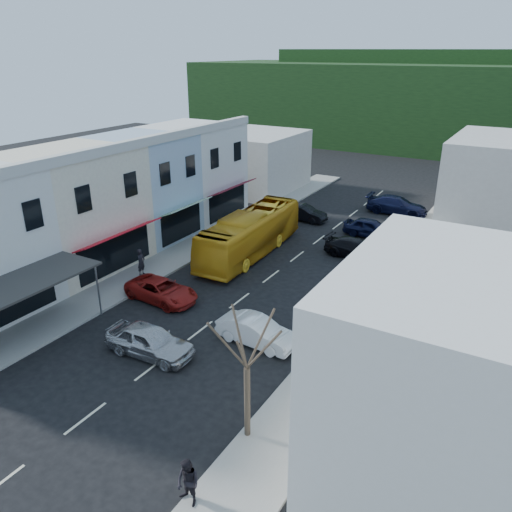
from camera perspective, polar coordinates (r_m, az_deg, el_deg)
The scene contains 21 objects.
ground at distance 27.38m, azimuth -6.38°, elevation -8.46°, with size 120.00×120.00×0.00m, color black.
sidewalk_left at distance 38.61m, azimuth -6.67°, elevation 1.21°, with size 3.00×52.00×0.15m, color gray.
sidewalk_right at distance 32.59m, azimuth 15.14°, elevation -3.65°, with size 3.00×52.00×0.15m, color gray.
shopfront_row at distance 37.12m, azimuth -17.83°, elevation 5.78°, with size 8.25×30.00×8.00m.
right_building at distance 17.79m, azimuth 22.70°, elevation -13.88°, with size 8.00×9.00×8.00m, color silver.
distant_block_left at distance 53.82m, azimuth 0.17°, elevation 10.75°, with size 8.00×10.00×6.00m, color #B7B2A8.
distant_block_right at distance 49.89m, azimuth 25.88°, elevation 8.14°, with size 8.00×12.00×7.00m, color #B7B2A8.
hillside at distance 85.52m, azimuth 20.24°, elevation 16.38°, with size 80.00×26.00×14.00m.
bus at distance 36.41m, azimuth -0.64°, elevation 2.51°, with size 2.50×11.60×3.10m, color gold.
car_silver at distance 25.46m, azimuth -12.05°, elevation -9.61°, with size 1.80×4.40×1.40m, color #B1B2B6.
car_white at distance 25.78m, azimuth 0.05°, elevation -8.61°, with size 1.80×4.40×1.40m, color white.
car_red at distance 30.51m, azimuth -10.75°, elevation -3.80°, with size 1.90×4.60×1.40m, color maroon.
car_black_near at distance 36.81m, azimuth 11.37°, elevation 0.86°, with size 1.84×4.50×1.40m, color black.
car_navy_mid at distance 41.20m, azimuth 12.98°, elevation 3.09°, with size 1.80×4.40×1.40m, color black.
car_black_far at distance 44.31m, azimuth 5.47°, elevation 4.95°, with size 1.80×4.40×1.40m, color black.
car_navy_far at distance 47.74m, azimuth 15.79°, elevation 5.49°, with size 1.84×4.50×1.40m, color black.
pedestrian_left at distance 33.73m, azimuth -12.98°, elevation -0.79°, with size 0.60×0.40×1.70m, color black.
pedestrian_right at distance 17.95m, azimuth -7.78°, elevation -24.36°, with size 0.70×0.44×1.70m, color black.
direction_sign at distance 23.66m, azimuth 6.25°, elevation -8.52°, with size 0.48×1.70×3.77m, color #0D5D32, non-canonical shape.
street_tree at distance 18.76m, azimuth -1.05°, elevation -12.65°, with size 2.49×2.49×6.47m, color #33291F, non-canonical shape.
traffic_signal at distance 51.73m, azimuth 21.05°, elevation 8.54°, with size 0.96×1.25×5.60m, color black, non-canonical shape.
Camera 1 is at (14.29, -18.64, 14.06)m, focal length 35.00 mm.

